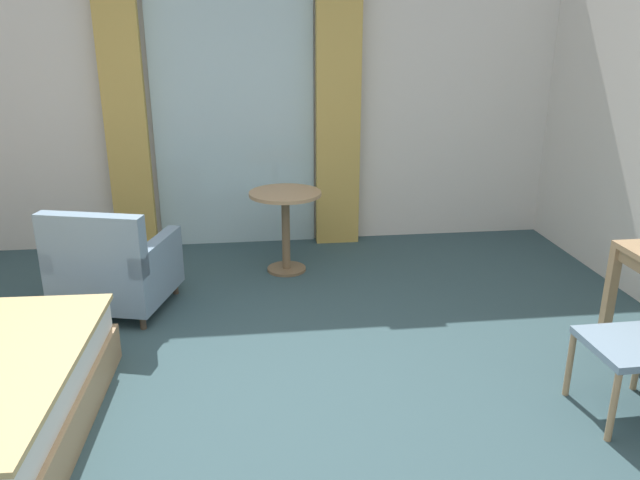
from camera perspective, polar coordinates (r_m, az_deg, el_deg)
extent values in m
cube|color=#334C51|center=(3.52, -6.38, -16.87)|extent=(6.67, 6.62, 0.10)
cube|color=silver|center=(5.94, -7.43, 13.42)|extent=(6.27, 0.12, 2.89)
cube|color=silver|center=(5.88, -7.97, 11.63)|extent=(1.48, 0.02, 2.54)
cube|color=tan|center=(5.86, -17.66, 11.79)|extent=(0.37, 0.10, 2.72)
cube|color=tan|center=(5.83, 1.70, 12.62)|extent=(0.41, 0.10, 2.72)
cube|color=tan|center=(4.40, 25.17, -4.95)|extent=(0.06, 0.06, 0.71)
cube|color=gray|center=(3.71, 26.99, -8.71)|extent=(0.47, 0.47, 0.04)
cylinder|color=tan|center=(3.85, 22.09, -10.62)|extent=(0.04, 0.04, 0.40)
cylinder|color=tan|center=(3.55, 25.48, -13.79)|extent=(0.04, 0.04, 0.40)
cylinder|color=tan|center=(4.07, 27.36, -9.76)|extent=(0.04, 0.04, 0.40)
cube|color=gray|center=(4.85, -18.17, -3.29)|extent=(0.92, 0.91, 0.29)
cube|color=gray|center=(4.47, -20.36, -0.44)|extent=(0.75, 0.32, 0.43)
cube|color=gray|center=(4.64, -14.87, -0.99)|extent=(0.30, 0.74, 0.16)
cube|color=gray|center=(4.93, -21.81, -0.56)|extent=(0.30, 0.74, 0.16)
cylinder|color=#4C3D2D|center=(5.06, -13.22, -4.32)|extent=(0.04, 0.04, 0.10)
cylinder|color=#4C3D2D|center=(5.32, -19.53, -3.77)|extent=(0.04, 0.04, 0.10)
cylinder|color=#4C3D2D|center=(4.55, -16.05, -7.32)|extent=(0.04, 0.04, 0.10)
cylinder|color=#4C3D2D|center=(4.83, -22.88, -6.52)|extent=(0.04, 0.04, 0.10)
cylinder|color=tan|center=(5.20, -3.24, 4.31)|extent=(0.61, 0.61, 0.03)
cylinder|color=brown|center=(5.30, -3.17, 0.60)|extent=(0.07, 0.07, 0.68)
cylinder|color=brown|center=(5.41, -3.11, -2.68)|extent=(0.34, 0.34, 0.02)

